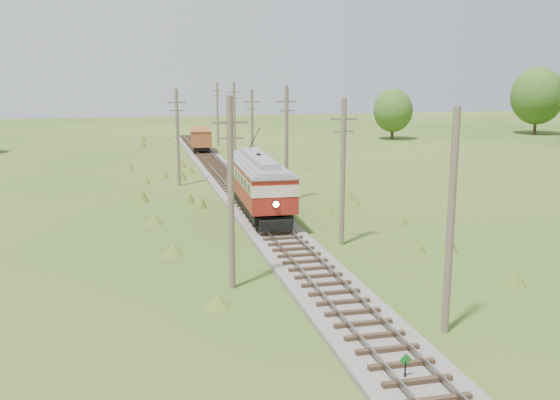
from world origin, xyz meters
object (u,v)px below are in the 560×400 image
object	(u,v)px
switch_marker	(405,366)
gondola	(201,138)
gravel_pile	(260,162)
streetcar	(259,179)

from	to	relation	value
switch_marker	gondola	xyz separation A→B (m)	(0.20, 60.89, 1.28)
gondola	gravel_pile	world-z (taller)	gondola
gravel_pile	switch_marker	bearing A→B (deg)	-96.03
gondola	switch_marker	bearing A→B (deg)	-84.88
gondola	gravel_pile	size ratio (longest dim) A/B	2.14
streetcar	gravel_pile	xyz separation A→B (m)	(4.81, 22.72, -2.09)
gravel_pile	gondola	bearing A→B (deg)	109.62
switch_marker	streetcar	xyz separation A→B (m)	(0.20, 24.68, 2.04)
streetcar	gravel_pile	bearing A→B (deg)	80.08
streetcar	gondola	distance (m)	36.22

